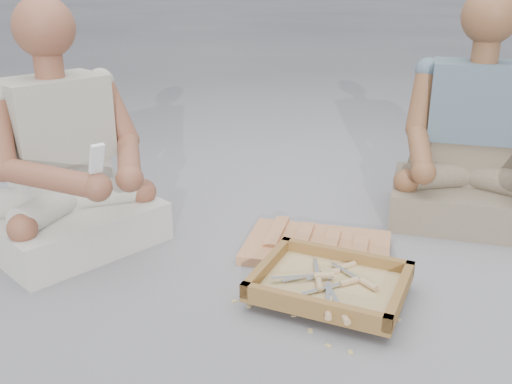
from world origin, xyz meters
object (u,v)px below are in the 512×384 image
Objects in this scene: tool_tray at (330,284)px; craftsman at (66,167)px; carved_panel at (317,247)px; companion at (473,147)px.

craftsman reaches higher than tool_tray.
tool_tray is at bearing 111.40° from craftsman.
craftsman reaches higher than carved_panel.
carved_panel is at bearing 123.69° from tool_tray.
companion is at bearing 143.84° from craftsman.
craftsman is at bearing 24.96° from companion.
craftsman is (-0.90, -0.47, 0.32)m from carved_panel.
companion reaches higher than tool_tray.
companion reaches higher than craftsman.
companion is at bearing 58.64° from carved_panel.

